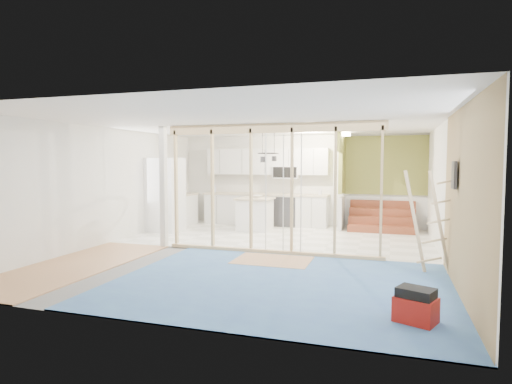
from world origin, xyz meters
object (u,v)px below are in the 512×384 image
(toolbox, at_px, (416,307))
(ladder, at_px, (430,222))
(fridge, at_px, (165,195))
(island, at_px, (255,214))

(toolbox, distance_m, ladder, 2.48)
(fridge, relative_size, toolbox, 3.67)
(island, bearing_deg, ladder, -39.00)
(toolbox, relative_size, ladder, 0.31)
(ladder, bearing_deg, toolbox, -112.86)
(fridge, height_order, island, fridge)
(fridge, height_order, toolbox, fridge)
(island, bearing_deg, toolbox, -56.20)
(fridge, xyz_separation_m, island, (2.22, 0.84, -0.53))
(fridge, relative_size, ladder, 1.15)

